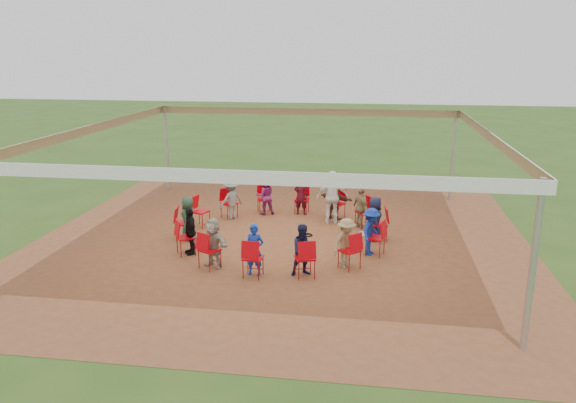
# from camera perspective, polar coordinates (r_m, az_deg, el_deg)

# --- Properties ---
(ground) EXTENTS (80.00, 80.00, 0.00)m
(ground) POSITION_cam_1_polar(r_m,az_deg,el_deg) (15.11, -0.67, -3.92)
(ground) COLOR #2C4B17
(ground) RESTS_ON ground
(dirt_patch) EXTENTS (13.00, 13.00, 0.00)m
(dirt_patch) POSITION_cam_1_polar(r_m,az_deg,el_deg) (15.11, -0.67, -3.90)
(dirt_patch) COLOR brown
(dirt_patch) RESTS_ON ground
(tent) EXTENTS (10.33, 10.33, 3.00)m
(tent) POSITION_cam_1_polar(r_m,az_deg,el_deg) (14.51, -0.70, 4.97)
(tent) COLOR #B2B2B7
(tent) RESTS_ON ground
(chair_0) EXTENTS (0.55, 0.53, 0.90)m
(chair_0) POSITION_cam_1_polar(r_m,az_deg,el_deg) (14.04, 8.86, -3.68)
(chair_0) COLOR #C7000B
(chair_0) RESTS_ON ground
(chair_1) EXTENTS (0.49, 0.48, 0.90)m
(chair_1) POSITION_cam_1_polar(r_m,az_deg,el_deg) (15.14, 9.24, -2.29)
(chair_1) COLOR #C7000B
(chair_1) RESTS_ON ground
(chair_2) EXTENTS (0.60, 0.59, 0.90)m
(chair_2) POSITION_cam_1_polar(r_m,az_deg,el_deg) (16.17, 7.75, -1.10)
(chair_2) COLOR #C7000B
(chair_2) RESTS_ON ground
(chair_3) EXTENTS (0.59, 0.59, 0.90)m
(chair_3) POSITION_cam_1_polar(r_m,az_deg,el_deg) (16.97, 4.96, -0.24)
(chair_3) COLOR #C7000B
(chair_3) RESTS_ON ground
(chair_4) EXTENTS (0.46, 0.47, 0.90)m
(chair_4) POSITION_cam_1_polar(r_m,az_deg,el_deg) (17.40, 1.41, 0.21)
(chair_4) COLOR #C7000B
(chair_4) RESTS_ON ground
(chair_5) EXTENTS (0.55, 0.56, 0.90)m
(chair_5) POSITION_cam_1_polar(r_m,az_deg,el_deg) (17.43, -2.40, 0.22)
(chair_5) COLOR #C7000B
(chair_5) RESTS_ON ground
(chair_6) EXTENTS (0.61, 0.61, 0.90)m
(chair_6) POSITION_cam_1_polar(r_m,az_deg,el_deg) (17.03, -6.00, -0.21)
(chair_6) COLOR #C7000B
(chair_6) RESTS_ON ground
(chair_7) EXTENTS (0.55, 0.53, 0.90)m
(chair_7) POSITION_cam_1_polar(r_m,az_deg,el_deg) (16.27, -8.89, -1.04)
(chair_7) COLOR #C7000B
(chair_7) RESTS_ON ground
(chair_8) EXTENTS (0.49, 0.48, 0.90)m
(chair_8) POSITION_cam_1_polar(r_m,az_deg,el_deg) (15.25, -10.52, -2.22)
(chair_8) COLOR #C7000B
(chair_8) RESTS_ON ground
(chair_9) EXTENTS (0.60, 0.59, 0.90)m
(chair_9) POSITION_cam_1_polar(r_m,az_deg,el_deg) (14.14, -10.35, -3.60)
(chair_9) COLOR #C7000B
(chair_9) RESTS_ON ground
(chair_10) EXTENTS (0.59, 0.59, 0.90)m
(chair_10) POSITION_cam_1_polar(r_m,az_deg,el_deg) (13.18, -7.98, -4.91)
(chair_10) COLOR #C7000B
(chair_10) RESTS_ON ground
(chair_11) EXTENTS (0.46, 0.47, 0.90)m
(chair_11) POSITION_cam_1_polar(r_m,az_deg,el_deg) (12.60, -3.58, -5.75)
(chair_11) COLOR #C7000B
(chair_11) RESTS_ON ground
(chair_12) EXTENTS (0.55, 0.56, 0.90)m
(chair_12) POSITION_cam_1_polar(r_m,az_deg,el_deg) (12.57, 1.72, -5.78)
(chair_12) COLOR #C7000B
(chair_12) RESTS_ON ground
(chair_13) EXTENTS (0.61, 0.61, 0.90)m
(chair_13) POSITION_cam_1_polar(r_m,az_deg,el_deg) (13.10, 6.27, -4.98)
(chair_13) COLOR #C7000B
(chair_13) RESTS_ON ground
(person_seated_0) EXTENTS (0.60, 0.85, 1.19)m
(person_seated_0) POSITION_cam_1_polar(r_m,az_deg,el_deg) (14.02, 8.42, -3.03)
(person_seated_0) COLOR #123098
(person_seated_0) RESTS_ON ground
(person_seated_1) EXTENTS (0.40, 0.62, 1.19)m
(person_seated_1) POSITION_cam_1_polar(r_m,az_deg,el_deg) (15.07, 8.81, -1.75)
(person_seated_1) COLOR #151A3C
(person_seated_1) RESTS_ON ground
(person_seated_2) EXTENTS (0.68, 0.78, 1.19)m
(person_seated_2) POSITION_cam_1_polar(r_m,az_deg,el_deg) (16.07, 7.41, -0.63)
(person_seated_2) COLOR #8F7E56
(person_seated_2) RESTS_ON ground
(person_seated_3) EXTENTS (1.16, 0.92, 1.19)m
(person_seated_3) POSITION_cam_1_polar(r_m,az_deg,el_deg) (16.83, 4.74, 0.17)
(person_seated_3) COLOR #562A25
(person_seated_3) RESTS_ON ground
(person_seated_4) EXTENTS (0.46, 0.32, 1.19)m
(person_seated_4) POSITION_cam_1_polar(r_m,az_deg,el_deg) (17.25, 1.33, 0.60)
(person_seated_4) COLOR #440915
(person_seated_4) RESTS_ON ground
(person_seated_5) EXTENTS (0.66, 0.52, 1.19)m
(person_seated_5) POSITION_cam_1_polar(r_m,az_deg,el_deg) (17.27, -2.34, 0.61)
(person_seated_5) COLOR #7F1F61
(person_seated_5) RESTS_ON ground
(person_seated_6) EXTENTS (0.80, 0.82, 1.19)m
(person_seated_6) POSITION_cam_1_polar(r_m,az_deg,el_deg) (16.89, -5.80, 0.20)
(person_seated_6) COLOR slate
(person_seated_6) RESTS_ON ground
(person_seated_7) EXTENTS (0.40, 0.62, 1.19)m
(person_seated_7) POSITION_cam_1_polar(r_m,az_deg,el_deg) (15.18, -10.10, -1.69)
(person_seated_7) COLOR #244532
(person_seated_7) RESTS_ON ground
(person_seated_8) EXTENTS (0.68, 0.78, 1.19)m
(person_seated_8) POSITION_cam_1_polar(r_m,az_deg,el_deg) (14.12, -9.91, -2.96)
(person_seated_8) COLOR black
(person_seated_8) RESTS_ON ground
(person_seated_9) EXTENTS (1.16, 0.92, 1.19)m
(person_seated_9) POSITION_cam_1_polar(r_m,az_deg,el_deg) (13.21, -7.62, -4.16)
(person_seated_9) COLOR #A09C8D
(person_seated_9) RESTS_ON ground
(person_seated_10) EXTENTS (0.46, 0.32, 1.19)m
(person_seated_10) POSITION_cam_1_polar(r_m,az_deg,el_deg) (12.65, -3.43, -4.93)
(person_seated_10) COLOR #123098
(person_seated_10) RESTS_ON ground
(person_seated_11) EXTENTS (0.66, 0.52, 1.19)m
(person_seated_11) POSITION_cam_1_polar(r_m,az_deg,el_deg) (12.62, 1.60, -4.95)
(person_seated_11) COLOR #151A3C
(person_seated_11) RESTS_ON ground
(person_seated_12) EXTENTS (0.80, 0.82, 1.19)m
(person_seated_12) POSITION_cam_1_polar(r_m,az_deg,el_deg) (13.13, 5.93, -4.22)
(person_seated_12) COLOR #8F7E56
(person_seated_12) RESTS_ON ground
(standing_person) EXTENTS (0.98, 0.60, 1.57)m
(standing_person) POSITION_cam_1_polar(r_m,az_deg,el_deg) (16.37, 4.54, 0.44)
(standing_person) COLOR white
(standing_person) RESTS_ON ground
(cable_coil) EXTENTS (0.31, 0.31, 0.03)m
(cable_coil) POSITION_cam_1_polar(r_m,az_deg,el_deg) (15.45, 2.04, -3.42)
(cable_coil) COLOR black
(cable_coil) RESTS_ON ground
(laptop) EXTENTS (0.34, 0.38, 0.22)m
(laptop) POSITION_cam_1_polar(r_m,az_deg,el_deg) (14.08, 7.79, -3.07)
(laptop) COLOR #B7B7BC
(laptop) RESTS_ON ground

